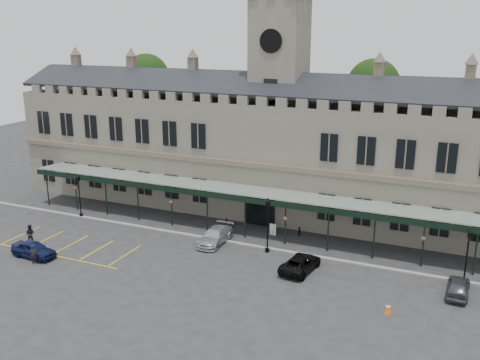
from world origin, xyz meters
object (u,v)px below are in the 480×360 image
at_px(lamp_post_right, 467,252).
at_px(car_right_a, 458,287).
at_px(sign_board, 273,230).
at_px(traffic_cone, 388,308).
at_px(person_a, 34,255).
at_px(car_left_a, 34,249).
at_px(lamp_post_mid, 268,220).
at_px(car_taxi, 215,236).
at_px(person_b, 30,234).
at_px(car_van, 300,263).
at_px(station_building, 277,152).
at_px(lamp_post_left, 79,192).
at_px(clock_tower, 279,89).

xyz_separation_m(lamp_post_right, car_right_a, (-0.36, -1.71, -2.15)).
bearing_deg(sign_board, traffic_cone, -36.95).
bearing_deg(person_a, car_left_a, 97.53).
xyz_separation_m(lamp_post_mid, lamp_post_right, (16.20, -0.02, -0.18)).
xyz_separation_m(lamp_post_mid, sign_board, (-0.96, 4.02, -2.45)).
height_order(traffic_cone, car_taxi, car_taxi).
relative_size(sign_board, person_a, 0.69).
xyz_separation_m(lamp_post_mid, person_b, (-20.89, -6.81, -2.12)).
xyz_separation_m(traffic_cone, sign_board, (-12.46, 10.55, 0.19)).
xyz_separation_m(lamp_post_mid, car_van, (3.84, -2.47, -2.36)).
xyz_separation_m(station_building, lamp_post_right, (19.36, -11.09, -3.64)).
bearing_deg(car_taxi, lamp_post_left, 177.01).
bearing_deg(lamp_post_left, lamp_post_right, -1.14).
bearing_deg(lamp_post_mid, clock_tower, 105.81).
height_order(sign_board, car_van, car_van).
bearing_deg(person_b, clock_tower, -155.76).
relative_size(traffic_cone, person_b, 0.42).
height_order(traffic_cone, person_a, person_a).
height_order(car_taxi, car_van, car_taxi).
relative_size(car_taxi, car_right_a, 1.23).
relative_size(traffic_cone, person_a, 0.46).
distance_m(station_building, clock_tower, 6.64).
distance_m(station_building, lamp_post_right, 22.61).
bearing_deg(car_van, person_b, 17.68).
relative_size(lamp_post_mid, person_b, 2.85).
bearing_deg(car_left_a, car_right_a, -74.53).
relative_size(car_left_a, car_van, 0.91).
bearing_deg(station_building, person_b, -134.75).
distance_m(lamp_post_left, sign_board, 20.71).
xyz_separation_m(clock_tower, person_b, (-17.73, -17.97, -12.22)).
relative_size(lamp_post_right, car_taxi, 0.98).
bearing_deg(sign_board, lamp_post_right, -9.97).
distance_m(lamp_post_mid, car_taxi, 5.64).
relative_size(traffic_cone, car_taxi, 0.15).
relative_size(clock_tower, sign_board, 21.83).
bearing_deg(car_van, clock_tower, -55.08).
xyz_separation_m(clock_tower, lamp_post_left, (-18.12, -10.43, -10.33)).
distance_m(car_right_a, person_b, 37.08).
height_order(station_building, car_right_a, station_building).
distance_m(lamp_post_right, car_right_a, 2.77).
xyz_separation_m(lamp_post_right, traffic_cone, (-4.70, -6.51, -2.46)).
bearing_deg(sign_board, car_van, -50.23).
distance_m(lamp_post_left, traffic_cone, 33.66).
xyz_separation_m(station_building, person_a, (-13.98, -21.29, -5.64)).
bearing_deg(person_a, lamp_post_mid, -6.57).
bearing_deg(car_van, lamp_post_mid, -25.03).
xyz_separation_m(traffic_cone, car_left_a, (-29.66, -2.66, 0.35)).
height_order(station_building, lamp_post_right, station_building).
xyz_separation_m(car_left_a, person_a, (1.02, -1.02, 0.11)).
distance_m(sign_board, car_van, 8.07).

